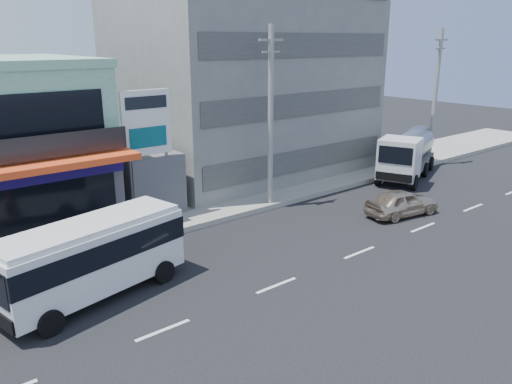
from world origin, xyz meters
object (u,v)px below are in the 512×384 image
utility_pole_near (271,118)px  sedan (402,203)px  minibus (92,253)px  motorcycle_rider (70,272)px  satellite_dish (141,150)px  billboard (147,130)px  concrete_building (243,73)px  utility_pole_far (435,97)px  tanker_truck (407,154)px

utility_pole_near → sedan: size_ratio=2.35×
minibus → motorcycle_rider: 1.58m
utility_pole_near → sedan: 8.51m
satellite_dish → motorcycle_rider: satellite_dish is taller
motorcycle_rider → billboard: bearing=37.7°
utility_pole_near → motorcycle_rider: (-12.32, -2.69, -4.41)m
satellite_dish → motorcycle_rider: size_ratio=0.67×
concrete_building → billboard: concrete_building is taller
utility_pole_far → minibus: 28.29m
tanker_truck → motorcycle_rider: 23.99m
concrete_building → utility_pole_near: size_ratio=1.60×
utility_pole_near → minibus: 12.88m
concrete_building → satellite_dish: (-10.00, -4.00, -3.42)m
satellite_dish → utility_pole_near: size_ratio=0.15×
satellite_dish → sedan: 14.37m
satellite_dish → tanker_truck: (17.59, -4.63, -1.88)m
concrete_building → sedan: bearing=-87.0°
utility_pole_near → tanker_truck: (11.59, -1.03, -3.46)m
billboard → minibus: 8.35m
tanker_truck → utility_pole_far: bearing=13.2°
utility_pole_far → billboard: bearing=175.4°
minibus → tanker_truck: bearing=6.7°
concrete_building → motorcycle_rider: (-16.32, -10.29, -6.26)m
utility_pole_near → motorcycle_rider: utility_pole_near is taller
tanker_truck → motorcycle_rider: size_ratio=3.67×
utility_pole_near → motorcycle_rider: size_ratio=4.44×
utility_pole_near → minibus: utility_pole_near is taller
concrete_building → minibus: 20.20m
motorcycle_rider → sedan: bearing=-9.5°
minibus → sedan: minibus is taller
utility_pole_far → tanker_truck: size_ratio=1.21×
concrete_building → sedan: concrete_building is taller
billboard → sedan: (11.20, -7.35, -4.20)m
satellite_dish → billboard: size_ratio=0.22×
satellite_dish → utility_pole_far: (22.00, -3.60, 1.57)m
concrete_building → minibus: concrete_building is taller
sedan → motorcycle_rider: bearing=91.0°
satellite_dish → billboard: 2.31m
billboard → utility_pole_near: bearing=-15.5°
concrete_building → minibus: (-15.83, -11.39, -5.24)m
satellite_dish → billboard: bearing=-105.5°
utility_pole_far → sedan: 13.34m
billboard → utility_pole_far: bearing=-4.6°
concrete_building → utility_pole_near: concrete_building is taller
satellite_dish → minibus: (-5.83, -7.39, -1.82)m
satellite_dish → utility_pole_far: bearing=-9.3°
satellite_dish → utility_pole_near: utility_pole_near is taller
satellite_dish → sedan: size_ratio=0.35×
utility_pole_near → utility_pole_far: same height
minibus → concrete_building: bearing=35.7°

